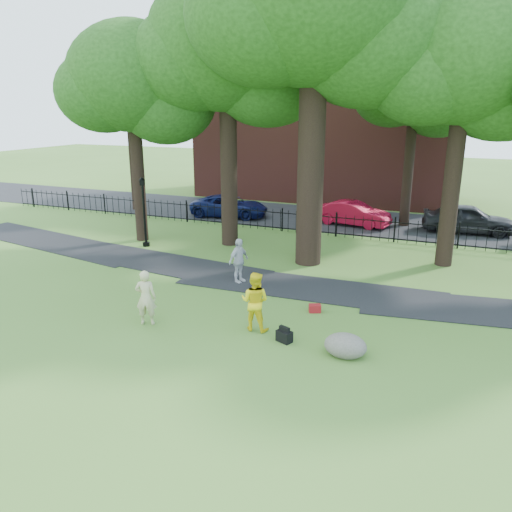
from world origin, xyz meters
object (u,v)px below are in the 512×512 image
at_px(boulder, 345,344).
at_px(lamppost, 144,213).
at_px(man, 255,301).
at_px(woman, 146,298).
at_px(big_tree, 320,9).
at_px(red_sedan, 353,214).

distance_m(boulder, lamppost, 13.77).
relative_size(boulder, lamppost, 0.35).
relative_size(man, boulder, 1.57).
xyz_separation_m(boulder, lamppost, (-11.58, 7.34, 1.32)).
xyz_separation_m(man, lamppost, (-8.63, 6.76, 0.74)).
distance_m(woman, lamppost, 9.41).
bearing_deg(man, lamppost, -38.93).
bearing_deg(woman, big_tree, -129.91).
distance_m(woman, man, 3.42).
relative_size(big_tree, red_sedan, 3.41).
bearing_deg(lamppost, boulder, -50.82).
distance_m(man, boulder, 3.05).
height_order(big_tree, man, big_tree).
distance_m(man, red_sedan, 15.09).
relative_size(big_tree, lamppost, 4.23).
bearing_deg(big_tree, lamppost, -176.34).
xyz_separation_m(man, red_sedan, (-0.22, 15.08, -0.23)).
height_order(woman, boulder, woman).
xyz_separation_m(woman, man, (3.29, 0.94, 0.03)).
relative_size(boulder, red_sedan, 0.28).
bearing_deg(big_tree, boulder, -67.19).
xyz_separation_m(big_tree, boulder, (3.31, -7.87, -9.80)).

